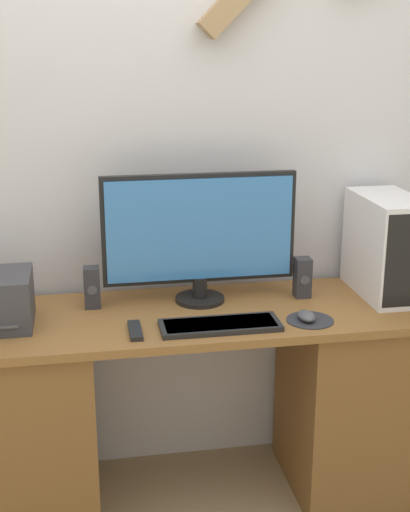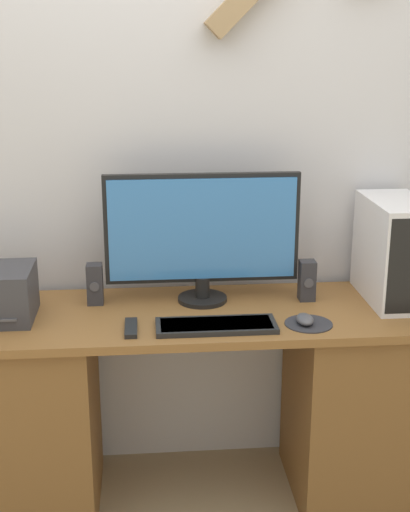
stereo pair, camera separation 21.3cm
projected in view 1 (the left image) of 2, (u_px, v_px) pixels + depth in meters
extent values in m
cube|color=silver|center=(181.00, 138.00, 2.70)|extent=(6.40, 0.05, 2.70)
cube|color=brown|center=(196.00, 316.00, 2.57)|extent=(1.75, 0.56, 0.03)
cube|color=brown|center=(27.00, 426.00, 2.57)|extent=(0.49, 0.51, 0.74)
cube|color=brown|center=(353.00, 397.00, 2.78)|extent=(0.49, 0.51, 0.74)
cylinder|color=black|center=(200.00, 299.00, 2.67)|extent=(0.18, 0.18, 0.02)
cylinder|color=black|center=(200.00, 287.00, 2.65)|extent=(0.05, 0.05, 0.08)
cube|color=black|center=(199.00, 228.00, 2.60)|extent=(0.71, 0.03, 0.40)
cube|color=#387AC6|center=(200.00, 229.00, 2.58)|extent=(0.68, 0.01, 0.37)
cube|color=black|center=(220.00, 325.00, 2.42)|extent=(0.41, 0.15, 0.02)
cube|color=#424242|center=(220.00, 324.00, 2.42)|extent=(0.38, 0.13, 0.01)
cylinder|color=#2D2D33|center=(310.00, 320.00, 2.48)|extent=(0.17, 0.17, 0.00)
ellipsoid|color=#4C4C51|center=(306.00, 316.00, 2.47)|extent=(0.06, 0.09, 0.03)
cube|color=white|center=(387.00, 246.00, 2.70)|extent=(0.20, 0.39, 0.38)
cube|color=black|center=(409.00, 261.00, 2.52)|extent=(0.18, 0.01, 0.34)
cube|color=#2D2D33|center=(92.00, 287.00, 2.59)|extent=(0.06, 0.06, 0.15)
cylinder|color=#47474C|center=(92.00, 290.00, 2.56)|extent=(0.04, 0.00, 0.04)
cube|color=#2D2D33|center=(302.00, 278.00, 2.69)|extent=(0.06, 0.06, 0.15)
cylinder|color=#47474C|center=(305.00, 280.00, 2.66)|extent=(0.04, 0.00, 0.04)
cube|color=black|center=(135.00, 330.00, 2.38)|extent=(0.04, 0.15, 0.02)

